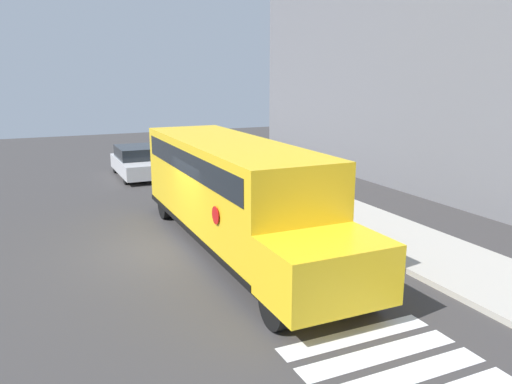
# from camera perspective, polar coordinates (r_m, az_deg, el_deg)

# --- Properties ---
(ground_plane) EXTENTS (60.00, 60.00, 0.00)m
(ground_plane) POSITION_cam_1_polar(r_m,az_deg,el_deg) (14.57, -9.96, -6.55)
(ground_plane) COLOR #3A3838
(sidewalk_strip) EXTENTS (44.00, 3.00, 0.15)m
(sidewalk_strip) POSITION_cam_1_polar(r_m,az_deg,el_deg) (17.23, 11.43, -3.22)
(sidewalk_strip) COLOR #B2ADA3
(sidewalk_strip) RESTS_ON ground
(school_bus) EXTENTS (10.70, 2.57, 3.04)m
(school_bus) POSITION_cam_1_polar(r_m,az_deg,el_deg) (14.25, -2.67, 0.53)
(school_bus) COLOR yellow
(school_bus) RESTS_ON ground
(parked_car) EXTENTS (4.54, 1.89, 1.46)m
(parked_car) POSITION_cam_1_polar(r_m,az_deg,el_deg) (25.09, -13.43, 3.36)
(parked_car) COLOR silver
(parked_car) RESTS_ON ground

